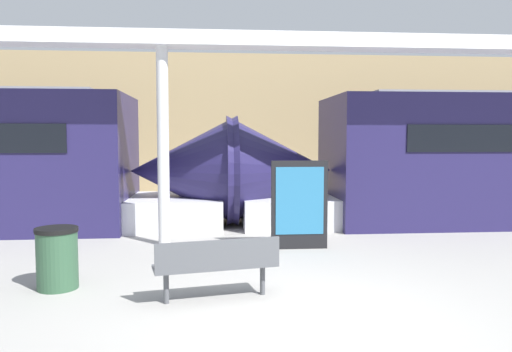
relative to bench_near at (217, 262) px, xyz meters
The scene contains 7 objects.
ground_plane 1.30m from the bench_near, 35.84° to the right, with size 60.00×60.00×0.00m, color #9E9B96.
station_wall 11.30m from the bench_near, 85.00° to the left, with size 56.00×0.20×5.00m, color tan.
bench_near is the anchor object (origin of this frame).
trash_bin 2.32m from the bench_near, 162.26° to the left, with size 0.58×0.58×0.86m.
poster_board 3.32m from the bench_near, 61.52° to the left, with size 1.07×0.07×1.68m.
support_column_near 3.89m from the bench_near, 106.16° to the left, with size 0.23×0.23×3.84m, color silver.
canopy_beam 5.03m from the bench_near, 106.16° to the left, with size 28.00×0.60×0.28m, color silver.
Camera 1 is at (-1.00, -5.62, 2.10)m, focal length 35.00 mm.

